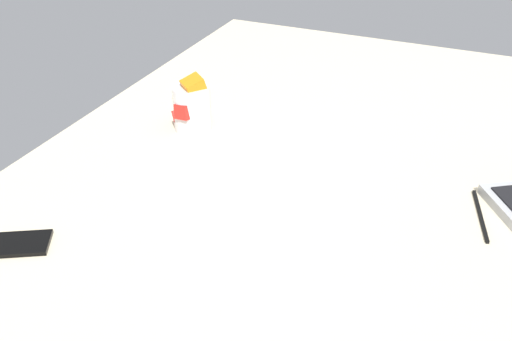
% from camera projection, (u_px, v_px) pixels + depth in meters
% --- Properties ---
extents(bed_mattress, '(1.80, 1.40, 0.18)m').
position_uv_depth(bed_mattress, '(348.00, 214.00, 1.32)').
color(bed_mattress, beige).
rests_on(bed_mattress, ground).
extents(snack_cup, '(0.10, 0.10, 0.14)m').
position_uv_depth(snack_cup, '(192.00, 107.00, 1.44)').
color(snack_cup, silver).
rests_on(snack_cup, bed_mattress).
extents(cell_phone, '(0.13, 0.16, 0.01)m').
position_uv_depth(cell_phone, '(10.00, 245.00, 1.08)').
color(cell_phone, black).
rests_on(cell_phone, bed_mattress).
extents(charger_cable, '(0.17, 0.05, 0.01)m').
position_uv_depth(charger_cable, '(480.00, 215.00, 1.16)').
color(charger_cable, black).
rests_on(charger_cable, bed_mattress).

